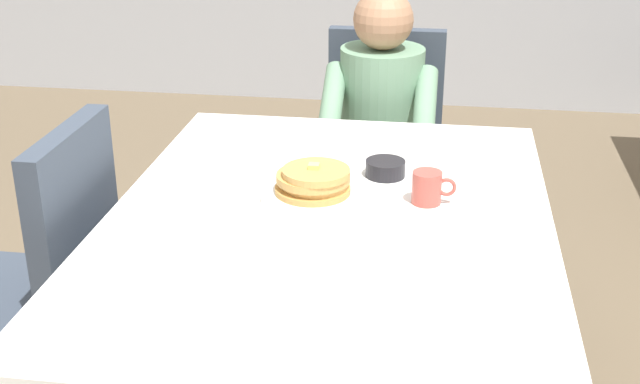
{
  "coord_description": "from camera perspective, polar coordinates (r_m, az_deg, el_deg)",
  "views": [
    {
      "loc": [
        0.26,
        -1.9,
        1.64
      ],
      "look_at": [
        -0.03,
        0.03,
        0.79
      ],
      "focal_mm": 47.89,
      "sensor_mm": 36.0,
      "label": 1
    }
  ],
  "objects": [
    {
      "name": "bowl_butter",
      "position": [
        2.36,
        4.38,
        1.58
      ],
      "size": [
        0.11,
        0.11,
        0.04
      ],
      "primitive_type": "cylinder",
      "color": "black",
      "rests_on": "dining_table_main"
    },
    {
      "name": "breakfast_stack",
      "position": [
        2.2,
        -0.4,
        0.77
      ],
      "size": [
        0.2,
        0.2,
        0.08
      ],
      "color": "tan",
      "rests_on": "plate_breakfast"
    },
    {
      "name": "cup_coffee",
      "position": [
        2.19,
        7.21,
        0.3
      ],
      "size": [
        0.11,
        0.08,
        0.08
      ],
      "color": "#B24C42",
      "rests_on": "dining_table_main"
    },
    {
      "name": "fork_left_of_plate",
      "position": [
        2.23,
        -5.3,
        -0.27
      ],
      "size": [
        0.02,
        0.18,
        0.0
      ],
      "primitive_type": "cube",
      "rotation": [
        0.0,
        0.0,
        1.53
      ],
      "color": "silver",
      "rests_on": "dining_table_main"
    },
    {
      "name": "napkin_folded",
      "position": [
        2.14,
        -8.69,
        -1.46
      ],
      "size": [
        0.17,
        0.13,
        0.01
      ],
      "primitive_type": "cube",
      "rotation": [
        0.0,
        0.0,
        -0.04
      ],
      "color": "white",
      "rests_on": "dining_table_main"
    },
    {
      "name": "chair_left_side",
      "position": [
        2.43,
        -17.81,
        -4.9
      ],
      "size": [
        0.45,
        0.44,
        0.93
      ],
      "rotation": [
        0.0,
        0.0,
        1.57
      ],
      "color": "#384251",
      "rests_on": "ground"
    },
    {
      "name": "chair_diner",
      "position": [
        3.27,
        4.2,
        3.58
      ],
      "size": [
        0.44,
        0.45,
        0.93
      ],
      "rotation": [
        0.0,
        0.0,
        3.14
      ],
      "color": "#384251",
      "rests_on": "ground"
    },
    {
      "name": "syrup_pitcher",
      "position": [
        2.35,
        -6.19,
        1.84
      ],
      "size": [
        0.08,
        0.08,
        0.07
      ],
      "color": "silver",
      "rests_on": "dining_table_main"
    },
    {
      "name": "spoon_near_edge",
      "position": [
        1.97,
        -2.72,
        -3.56
      ],
      "size": [
        0.15,
        0.03,
        0.0
      ],
      "primitive_type": "cube",
      "rotation": [
        0.0,
        0.0,
        0.1
      ],
      "color": "silver",
      "rests_on": "dining_table_main"
    },
    {
      "name": "diner_person",
      "position": [
        3.08,
        4.04,
        5.03
      ],
      "size": [
        0.4,
        0.43,
        1.12
      ],
      "rotation": [
        0.0,
        0.0,
        3.14
      ],
      "color": "gray",
      "rests_on": "ground"
    },
    {
      "name": "knife_right_of_plate",
      "position": [
        2.18,
        4.46,
        -0.87
      ],
      "size": [
        0.03,
        0.2,
        0.0
      ],
      "primitive_type": "cube",
      "rotation": [
        0.0,
        0.0,
        1.65
      ],
      "color": "silver",
      "rests_on": "dining_table_main"
    },
    {
      "name": "dining_table_main",
      "position": [
        2.16,
        0.57,
        -3.76
      ],
      "size": [
        1.12,
        1.52,
        0.74
      ],
      "color": "white",
      "rests_on": "ground"
    },
    {
      "name": "plate_breakfast",
      "position": [
        2.21,
        -0.4,
        -0.23
      ],
      "size": [
        0.28,
        0.28,
        0.02
      ],
      "primitive_type": "cylinder",
      "color": "white",
      "rests_on": "dining_table_main"
    }
  ]
}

